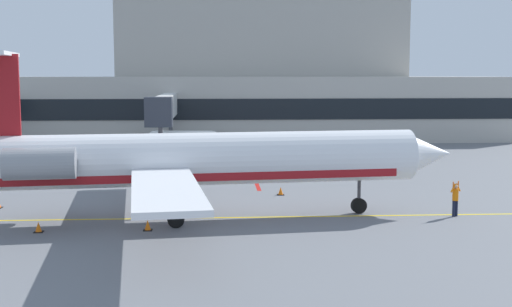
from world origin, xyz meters
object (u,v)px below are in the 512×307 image
object	(u,v)px
fuel_tank	(184,140)
pushback_tractor	(390,152)
marshaller	(455,198)
regional_jet	(185,160)

from	to	relation	value
fuel_tank	pushback_tractor	bearing A→B (deg)	-27.01
marshaller	regional_jet	bearing A→B (deg)	179.79
pushback_tractor	marshaller	size ratio (longest dim) A/B	2.06
regional_jet	marshaller	world-z (taller)	regional_jet
pushback_tractor	marshaller	world-z (taller)	pushback_tractor
regional_jet	fuel_tank	size ratio (longest dim) A/B	3.97
pushback_tractor	regional_jet	bearing A→B (deg)	-126.81
pushback_tractor	fuel_tank	size ratio (longest dim) A/B	0.53
pushback_tractor	marshaller	distance (m)	23.92
fuel_tank	marshaller	size ratio (longest dim) A/B	3.86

